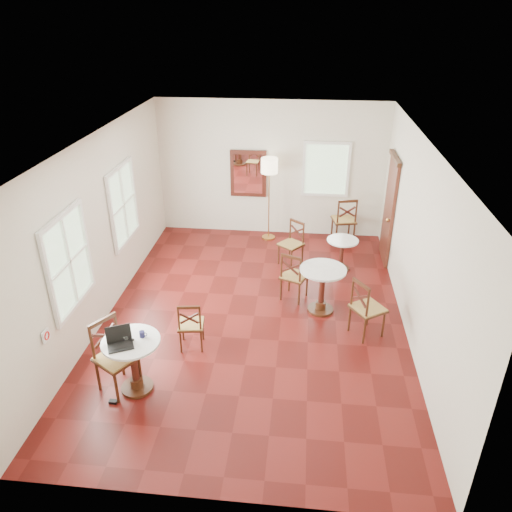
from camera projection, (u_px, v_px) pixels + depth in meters
The scene contains 17 objects.
ground at pixel (254, 316), 8.32m from camera, with size 7.00×7.00×0.00m, color #58120F.
room_shell at pixel (252, 207), 7.70m from camera, with size 5.02×7.02×3.01m.
cafe_table_near at pixel (133, 359), 6.52m from camera, with size 0.77×0.77×0.82m.
cafe_table_mid at pixel (322, 285), 8.23m from camera, with size 0.78×0.78×0.83m.
cafe_table_back at pixel (342, 251), 9.61m from camera, with size 0.62×0.62×0.65m.
chair_near_a at pixel (191, 325), 7.38m from camera, with size 0.43×0.43×0.84m.
chair_near_b at pixel (115, 356), 6.54m from camera, with size 0.68×0.68×1.06m.
chair_mid_a at pixel (294, 276), 8.61m from camera, with size 0.56×0.56×0.94m.
chair_mid_b at pixel (367, 308), 7.63m from camera, with size 0.64×0.64×1.00m.
chair_back_a at pixel (344, 220), 10.70m from camera, with size 0.57×0.57×1.05m.
chair_back_b at pixel (292, 244), 9.80m from camera, with size 0.59×0.59×0.91m.
floor_lamp at pixel (269, 171), 10.38m from camera, with size 0.36×0.36×1.85m.
laptop at pixel (120, 341), 6.28m from camera, with size 0.41×0.38×0.23m.
mouse at pixel (131, 340), 6.37m from camera, with size 0.09×0.06×0.03m, color black.
navy_mug at pixel (142, 334), 6.43m from camera, with size 0.11×0.07×0.08m.
water_glass at pixel (126, 341), 6.28m from camera, with size 0.07×0.07×0.11m, color white.
power_adapter at pixel (113, 402), 6.49m from camera, with size 0.11×0.06×0.04m, color black.
Camera 1 is at (0.74, -6.87, 4.74)m, focal length 34.16 mm.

